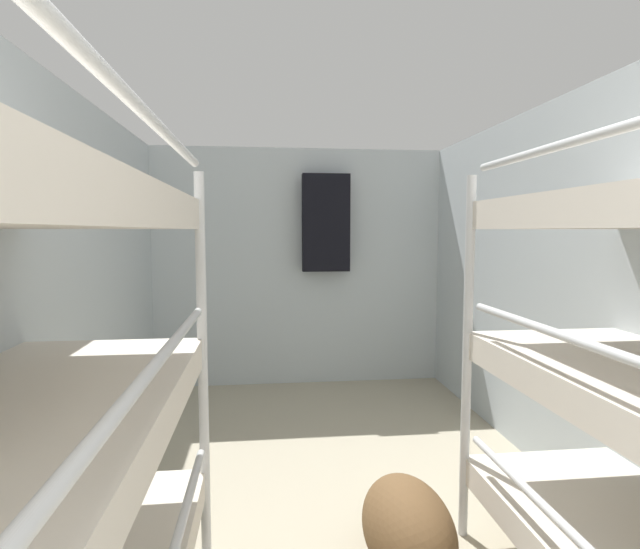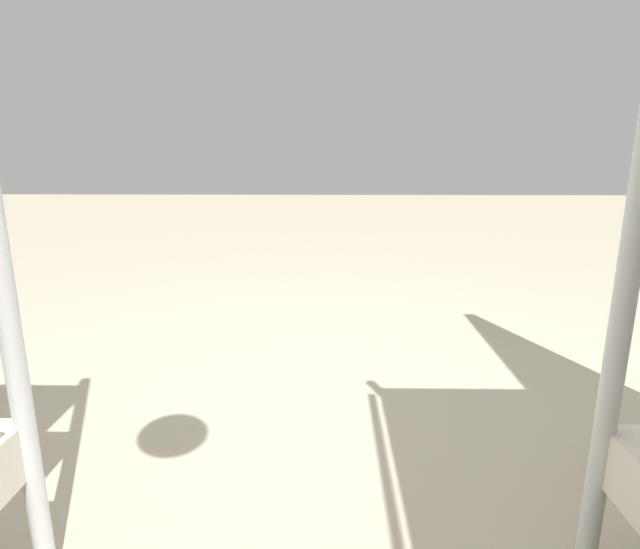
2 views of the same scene
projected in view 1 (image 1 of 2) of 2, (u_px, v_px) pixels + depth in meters
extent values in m
cube|color=silver|center=(18.00, 312.00, 2.15)|extent=(0.06, 5.07, 2.25)
cube|color=silver|center=(617.00, 302.00, 2.46)|extent=(0.06, 5.07, 2.25)
cube|color=silver|center=(299.00, 267.00, 4.79)|extent=(2.85, 0.06, 2.25)
cylinder|color=silver|center=(203.00, 368.00, 2.22)|extent=(0.04, 0.04, 1.73)
cube|color=silver|center=(4.00, 447.00, 1.25)|extent=(0.75, 1.91, 0.13)
cylinder|color=silver|center=(157.00, 363.00, 1.27)|extent=(0.03, 1.62, 0.03)
cylinder|color=silver|center=(150.00, 118.00, 1.22)|extent=(0.03, 1.62, 0.03)
cylinder|color=silver|center=(467.00, 360.00, 2.36)|extent=(0.04, 0.04, 1.73)
cylinder|color=silver|center=(603.00, 350.00, 1.41)|extent=(0.03, 1.62, 0.03)
cylinder|color=silver|center=(614.00, 130.00, 1.36)|extent=(0.03, 1.62, 0.03)
ellipsoid|color=brown|center=(408.00, 528.00, 2.16)|extent=(0.38, 0.64, 0.38)
cube|color=black|center=(326.00, 223.00, 4.63)|extent=(0.44, 0.12, 0.90)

